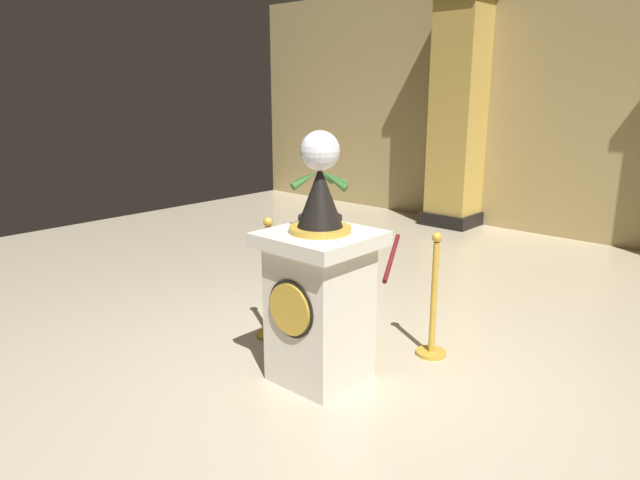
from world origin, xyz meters
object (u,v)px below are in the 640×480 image
(pedestal_clock, at_px, (320,287))
(potted_palm_left, at_px, (320,225))
(stanchion_near, at_px, (433,314))
(stanchion_far, at_px, (270,296))

(pedestal_clock, distance_m, potted_palm_left, 3.61)
(stanchion_near, distance_m, stanchion_far, 1.37)
(stanchion_near, distance_m, potted_palm_left, 3.32)
(stanchion_far, relative_size, potted_palm_left, 0.95)
(potted_palm_left, bearing_deg, pedestal_clock, -47.97)
(pedestal_clock, relative_size, stanchion_far, 1.72)
(pedestal_clock, height_order, potted_palm_left, pedestal_clock)
(stanchion_far, bearing_deg, potted_palm_left, 123.53)
(stanchion_near, bearing_deg, stanchion_far, -153.06)
(pedestal_clock, distance_m, stanchion_near, 1.04)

